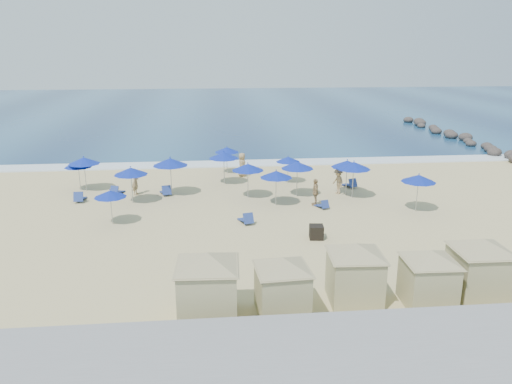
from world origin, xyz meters
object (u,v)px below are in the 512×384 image
umbrella_9 (288,159)px  umbrella_11 (419,178)px  umbrella_4 (170,162)px  umbrella_8 (347,164)px  umbrella_2 (84,161)px  umbrella_10 (354,165)px  trash_bin (316,232)px  beachgoer_0 (135,181)px  beachgoer_2 (338,181)px  cabana_0 (208,277)px  umbrella_13 (227,150)px  rock_jetty (456,136)px  beachgoer_3 (242,165)px  beachgoer_1 (315,192)px  cabana_4 (481,261)px  umbrella_6 (276,174)px  umbrella_3 (110,194)px  umbrella_7 (297,165)px  umbrella_0 (78,164)px  cabana_1 (282,279)px  umbrella_1 (131,171)px  umbrella_5 (248,167)px  cabana_2 (355,265)px  umbrella_12 (224,155)px  cabana_3 (429,271)px

umbrella_9 → umbrella_11: 10.14m
umbrella_4 → umbrella_8: umbrella_4 is taller
umbrella_2 → umbrella_9: umbrella_2 is taller
umbrella_9 → umbrella_10: umbrella_10 is taller
trash_bin → beachgoer_0: (-10.71, 9.31, 0.57)m
beachgoer_2 → cabana_0: bearing=-45.6°
umbrella_9 → umbrella_13: 5.58m
rock_jetty → beachgoer_3: (-24.56, -13.70, 0.58)m
cabana_0 → beachgoer_2: 18.21m
beachgoer_1 → cabana_4: bearing=26.6°
umbrella_2 → beachgoer_2: (17.64, -2.49, -1.30)m
cabana_4 → umbrella_6: size_ratio=1.89×
umbrella_3 → umbrella_7: 12.42m
cabana_4 → umbrella_0: size_ratio=2.05×
cabana_1 → umbrella_6: 13.66m
trash_bin → cabana_4: size_ratio=0.16×
umbrella_1 → umbrella_2: (-3.70, 3.30, 0.03)m
umbrella_10 → umbrella_13: size_ratio=1.17×
trash_bin → umbrella_9: size_ratio=0.35×
umbrella_2 → umbrella_1: bearing=-41.8°
umbrella_9 → rock_jetty: bearing=36.9°
umbrella_5 → umbrella_13: size_ratio=1.11×
cabana_2 → beachgoer_1: (1.10, 12.58, -0.69)m
umbrella_4 → beachgoer_2: umbrella_4 is taller
rock_jetty → umbrella_9: 26.62m
trash_bin → umbrella_12: 12.45m
cabana_3 → umbrella_11: bearing=69.2°
umbrella_8 → beachgoer_0: umbrella_8 is taller
cabana_0 → umbrella_2: cabana_0 is taller
umbrella_0 → umbrella_7: bearing=-11.1°
trash_bin → umbrella_1: umbrella_1 is taller
beachgoer_2 → umbrella_4: bearing=-109.3°
umbrella_4 → beachgoer_2: bearing=-3.7°
umbrella_2 → umbrella_7: size_ratio=1.00×
cabana_2 → umbrella_3: size_ratio=2.07×
umbrella_4 → beachgoer_0: bearing=171.0°
cabana_0 → umbrella_8: size_ratio=1.88×
cabana_0 → umbrella_11: (12.99, 11.56, 0.41)m
rock_jetty → cabana_0: size_ratio=5.67×
umbrella_2 → umbrella_12: 9.88m
cabana_0 → cabana_4: bearing=3.1°
umbrella_0 → umbrella_7: (15.13, -2.98, 0.29)m
umbrella_0 → umbrella_7: umbrella_7 is taller
umbrella_9 → umbrella_7: bearing=-89.2°
rock_jetty → umbrella_11: umbrella_11 is taller
cabana_0 → umbrella_6: size_ratio=1.98×
cabana_4 → umbrella_2: 26.34m
umbrella_7 → umbrella_9: umbrella_7 is taller
cabana_4 → umbrella_3: 19.45m
umbrella_2 → beachgoer_2: size_ratio=1.42×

